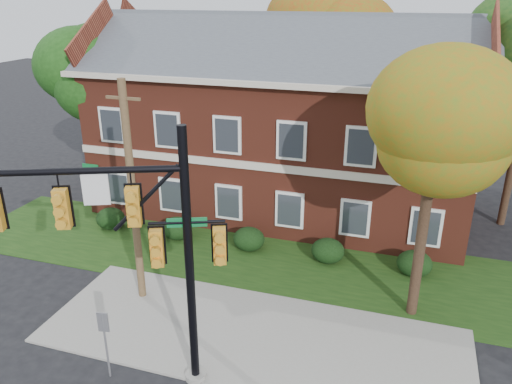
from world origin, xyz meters
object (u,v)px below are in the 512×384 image
(apartment_building, at_px, (282,113))
(hedge_right, at_px, (328,251))
(sign_post, at_px, (105,334))
(hedge_far_left, at_px, (111,219))
(tree_left_rear, at_px, (97,73))
(tree_near_right, at_px, (444,133))
(hedge_center, at_px, (249,239))
(tree_far_rear, at_px, (338,24))
(hedge_left, at_px, (177,228))
(utility_pole, at_px, (133,195))
(hedge_far_right, at_px, (414,263))
(traffic_signal, at_px, (134,236))

(apartment_building, relative_size, hedge_right, 13.43)
(apartment_building, relative_size, sign_post, 8.34)
(hedge_far_left, height_order, sign_post, sign_post)
(tree_left_rear, height_order, sign_post, tree_left_rear)
(hedge_far_left, relative_size, tree_near_right, 0.16)
(hedge_center, distance_m, tree_far_rear, 15.57)
(hedge_far_left, bearing_deg, sign_post, -57.54)
(apartment_building, xyz_separation_m, hedge_right, (3.50, -5.25, -4.46))
(hedge_left, relative_size, utility_pole, 0.17)
(apartment_building, bearing_deg, hedge_far_right, -36.89)
(tree_near_right, xyz_separation_m, traffic_signal, (-7.50, -5.69, -1.90))
(hedge_left, bearing_deg, hedge_center, 0.00)
(traffic_signal, distance_m, sign_post, 3.46)
(hedge_right, bearing_deg, utility_pole, -142.58)
(tree_near_right, bearing_deg, traffic_signal, -142.84)
(apartment_building, bearing_deg, tree_far_rear, 80.29)
(hedge_far_right, bearing_deg, hedge_center, 180.00)
(hedge_far_left, height_order, hedge_right, same)
(hedge_right, distance_m, tree_near_right, 7.72)
(hedge_center, height_order, traffic_signal, traffic_signal)
(tree_left_rear, relative_size, tree_far_rear, 0.77)
(hedge_far_right, xyz_separation_m, tree_far_rear, (-5.66, 13.09, 8.32))
(hedge_left, height_order, tree_left_rear, tree_left_rear)
(hedge_right, bearing_deg, hedge_center, 180.00)
(tree_far_rear, bearing_deg, tree_left_rear, -141.03)
(hedge_far_left, bearing_deg, tree_far_rear, 57.50)
(tree_left_rear, distance_m, tree_far_rear, 14.40)
(hedge_far_right, height_order, sign_post, sign_post)
(hedge_center, xyz_separation_m, tree_far_rear, (1.34, 13.09, 8.32))
(hedge_left, relative_size, hedge_right, 1.00)
(tree_far_rear, bearing_deg, hedge_far_right, -66.63)
(hedge_center, height_order, tree_near_right, tree_near_right)
(hedge_right, relative_size, hedge_far_right, 1.00)
(hedge_far_right, bearing_deg, traffic_signal, -130.50)
(hedge_far_left, xyz_separation_m, hedge_far_right, (14.00, 0.00, 0.00))
(hedge_right, bearing_deg, hedge_far_left, 180.00)
(hedge_center, height_order, tree_left_rear, tree_left_rear)
(hedge_far_left, relative_size, utility_pole, 0.17)
(hedge_left, height_order, tree_far_rear, tree_far_rear)
(hedge_far_left, distance_m, tree_near_right, 15.75)
(apartment_building, distance_m, tree_left_rear, 9.94)
(hedge_far_right, bearing_deg, tree_near_right, -85.48)
(hedge_far_left, height_order, hedge_left, same)
(apartment_building, bearing_deg, sign_post, -96.00)
(tree_far_rear, height_order, utility_pole, tree_far_rear)
(tree_left_rear, height_order, tree_far_rear, tree_far_rear)
(hedge_left, distance_m, tree_far_rear, 16.25)
(apartment_building, distance_m, tree_near_right, 10.97)
(tree_far_rear, bearing_deg, utility_pole, -102.62)
(tree_left_rear, height_order, utility_pole, tree_left_rear)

